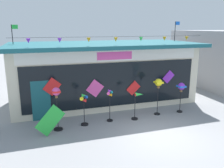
{
  "coord_description": "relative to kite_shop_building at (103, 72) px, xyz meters",
  "views": [
    {
      "loc": [
        -4.77,
        -8.16,
        4.49
      ],
      "look_at": [
        -1.08,
        3.26,
        1.59
      ],
      "focal_mm": 37.49,
      "sensor_mm": 36.0,
      "label": 1
    }
  ],
  "objects": [
    {
      "name": "ground_plane",
      "position": [
        0.93,
        -5.61,
        -1.83
      ],
      "size": [
        80.0,
        80.0,
        0.0
      ],
      "primitive_type": "plane",
      "color": "gray"
    },
    {
      "name": "wind_spinner_center_right",
      "position": [
        0.77,
        -3.64,
        -0.89
      ],
      "size": [
        0.6,
        0.33,
        1.38
      ],
      "color": "black",
      "rests_on": "ground_plane"
    },
    {
      "name": "wind_spinner_left",
      "position": [
        -1.91,
        -3.59,
        -0.81
      ],
      "size": [
        0.42,
        0.35,
        1.55
      ],
      "color": "black",
      "rests_on": "ground_plane"
    },
    {
      "name": "wind_spinner_right",
      "position": [
        2.03,
        -3.38,
        -0.23
      ],
      "size": [
        0.39,
        0.39,
        1.94
      ],
      "color": "black",
      "rests_on": "ground_plane"
    },
    {
      "name": "wind_spinner_center_left",
      "position": [
        -0.63,
        -3.51,
        -0.76
      ],
      "size": [
        0.36,
        0.29,
        1.63
      ],
      "color": "black",
      "rests_on": "ground_plane"
    },
    {
      "name": "display_kite_on_ground",
      "position": [
        -3.49,
        -4.13,
        -1.17
      ],
      "size": [
        1.31,
        0.32,
        1.31
      ],
      "primitive_type": "cube",
      "rotation": [
        -0.24,
        0.79,
        0.0
      ],
      "color": "green",
      "rests_on": "ground_plane"
    },
    {
      "name": "kite_shop_building",
      "position": [
        0.0,
        0.0,
        0.0
      ],
      "size": [
        10.92,
        5.37,
        4.89
      ],
      "color": "beige",
      "rests_on": "ground_plane"
    },
    {
      "name": "wind_spinner_far_right",
      "position": [
        3.38,
        -3.43,
        -0.5
      ],
      "size": [
        0.39,
        0.39,
        1.64
      ],
      "color": "black",
      "rests_on": "ground_plane"
    },
    {
      "name": "wind_spinner_far_left",
      "position": [
        -3.15,
        -3.72,
        -0.3
      ],
      "size": [
        0.4,
        0.4,
        1.97
      ],
      "color": "black",
      "rests_on": "ground_plane"
    }
  ]
}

